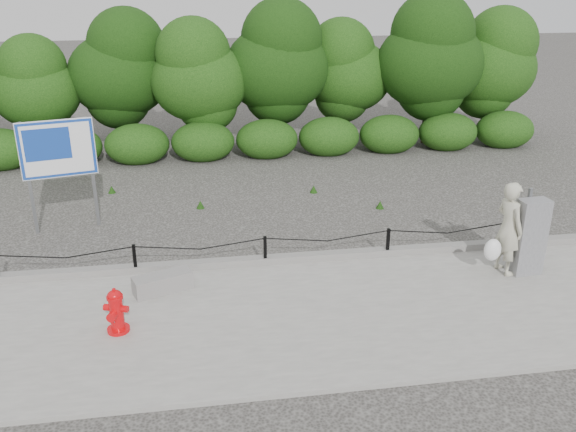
# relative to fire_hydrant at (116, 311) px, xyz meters

# --- Properties ---
(ground) EXTENTS (90.00, 90.00, 0.00)m
(ground) POSITION_rel_fire_hydrant_xyz_m (2.63, 2.03, -0.45)
(ground) COLOR #2D2B28
(ground) RESTS_ON ground
(sidewalk) EXTENTS (14.00, 4.00, 0.08)m
(sidewalk) POSITION_rel_fire_hydrant_xyz_m (2.63, 0.03, -0.41)
(sidewalk) COLOR gray
(sidewalk) RESTS_ON ground
(curb) EXTENTS (14.00, 0.22, 0.14)m
(curb) POSITION_rel_fire_hydrant_xyz_m (2.63, 2.08, -0.30)
(curb) COLOR slate
(curb) RESTS_ON sidewalk
(chain_barrier) EXTENTS (10.06, 0.06, 0.60)m
(chain_barrier) POSITION_rel_fire_hydrant_xyz_m (2.63, 2.03, 0.01)
(chain_barrier) COLOR black
(chain_barrier) RESTS_ON sidewalk
(treeline) EXTENTS (20.40, 3.74, 4.81)m
(treeline) POSITION_rel_fire_hydrant_xyz_m (3.60, 10.97, 2.15)
(treeline) COLOR black
(treeline) RESTS_ON ground
(fire_hydrant) EXTENTS (0.45, 0.46, 0.77)m
(fire_hydrant) POSITION_rel_fire_hydrant_xyz_m (0.00, 0.00, 0.00)
(fire_hydrant) COLOR red
(fire_hydrant) RESTS_ON sidewalk
(pedestrian) EXTENTS (0.79, 0.73, 1.81)m
(pedestrian) POSITION_rel_fire_hydrant_xyz_m (7.11, 1.02, 0.52)
(pedestrian) COLOR #B9B69E
(pedestrian) RESTS_ON sidewalk
(concrete_block) EXTENTS (1.11, 0.71, 0.34)m
(concrete_block) POSITION_rel_fire_hydrant_xyz_m (0.67, 1.24, -0.20)
(concrete_block) COLOR gray
(concrete_block) RESTS_ON sidewalk
(utility_cabinet) EXTENTS (0.59, 0.43, 1.64)m
(utility_cabinet) POSITION_rel_fire_hydrant_xyz_m (7.52, 0.92, 0.38)
(utility_cabinet) COLOR gray
(utility_cabinet) RESTS_ON sidewalk
(advertising_sign) EXTENTS (1.55, 0.46, 2.53)m
(advertising_sign) POSITION_rel_fire_hydrant_xyz_m (-1.57, 4.65, 1.34)
(advertising_sign) COLOR slate
(advertising_sign) RESTS_ON ground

